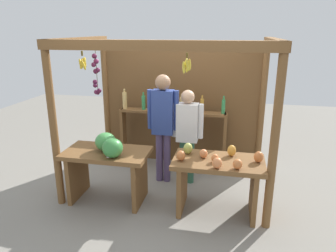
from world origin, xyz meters
name	(u,v)px	position (x,y,z in m)	size (l,w,h in m)	color
ground_plane	(170,183)	(0.00, 0.00, 0.00)	(12.00, 12.00, 0.00)	gray
market_stall	(175,97)	(-0.01, 0.39, 1.30)	(2.86, 1.87, 2.21)	brown
fruit_counter_left	(108,160)	(-0.73, -0.68, 0.62)	(1.15, 0.65, 0.99)	brown
fruit_counter_right	(218,173)	(0.75, -0.66, 0.55)	(1.15, 0.64, 0.89)	brown
bottle_shelf_unit	(171,123)	(-0.11, 0.66, 0.78)	(1.83, 0.22, 1.35)	brown
vendor_man	(163,119)	(-0.13, 0.07, 1.02)	(0.48, 0.23, 1.69)	#54436C
vendor_woman	(187,129)	(0.24, 0.09, 0.87)	(0.48, 0.20, 1.47)	#2F5D44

